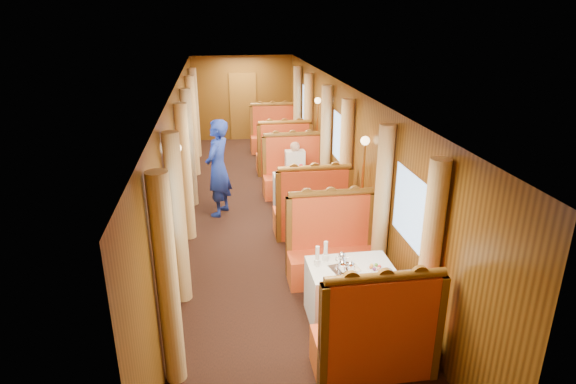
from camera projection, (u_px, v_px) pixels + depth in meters
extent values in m
cube|color=brown|center=(243.00, 107.00, 14.53)|extent=(0.80, 0.04, 2.00)
cube|color=white|center=(350.00, 293.00, 6.10)|extent=(1.05, 0.72, 0.75)
cube|color=red|center=(372.00, 351.00, 5.27)|extent=(1.30, 0.55, 0.45)
cube|color=red|center=(383.00, 315.00, 4.85)|extent=(1.30, 0.12, 0.80)
cylinder|color=brown|center=(386.00, 277.00, 4.70)|extent=(1.23, 0.10, 0.10)
cube|color=red|center=(332.00, 266.00, 7.03)|extent=(1.30, 0.55, 0.45)
cube|color=red|center=(330.00, 221.00, 7.01)|extent=(1.30, 0.12, 0.80)
cylinder|color=brown|center=(331.00, 193.00, 6.85)|extent=(1.23, 0.10, 0.10)
cube|color=white|center=(302.00, 195.00, 9.34)|extent=(1.05, 0.72, 0.75)
cube|color=red|center=(311.00, 222.00, 8.51)|extent=(1.30, 0.55, 0.45)
cube|color=red|center=(314.00, 193.00, 8.09)|extent=(1.30, 0.12, 0.80)
cylinder|color=brown|center=(315.00, 168.00, 7.93)|extent=(1.23, 0.10, 0.10)
cube|color=red|center=(294.00, 185.00, 10.27)|extent=(1.30, 0.55, 0.45)
cube|color=red|center=(293.00, 155.00, 10.25)|extent=(1.30, 0.12, 0.80)
cylinder|color=brown|center=(293.00, 134.00, 10.09)|extent=(1.23, 0.10, 0.10)
cube|color=white|center=(279.00, 147.00, 12.57)|extent=(1.05, 0.72, 0.75)
cube|color=red|center=(284.00, 163.00, 11.75)|extent=(1.30, 0.55, 0.45)
cube|color=red|center=(285.00, 141.00, 11.33)|extent=(1.30, 0.12, 0.80)
cylinder|color=brown|center=(285.00, 122.00, 11.17)|extent=(1.23, 0.10, 0.10)
cube|color=red|center=(274.00, 143.00, 13.51)|extent=(1.30, 0.55, 0.45)
cube|color=red|center=(273.00, 120.00, 13.48)|extent=(1.30, 0.12, 0.80)
cylinder|color=brown|center=(273.00, 104.00, 13.33)|extent=(1.23, 0.10, 0.10)
cube|color=silver|center=(344.00, 268.00, 5.91)|extent=(0.39, 0.33, 0.01)
cylinder|color=white|center=(375.00, 269.00, 5.90)|extent=(0.22, 0.22, 0.01)
cylinder|color=white|center=(317.00, 263.00, 5.97)|extent=(0.08, 0.08, 0.08)
cylinder|color=white|center=(317.00, 253.00, 5.93)|extent=(0.05, 0.05, 0.18)
cylinder|color=white|center=(325.00, 257.00, 6.10)|extent=(0.08, 0.08, 0.08)
cylinder|color=white|center=(326.00, 248.00, 6.05)|extent=(0.05, 0.05, 0.18)
cylinder|color=silver|center=(301.00, 173.00, 9.16)|extent=(0.06, 0.06, 0.14)
cylinder|color=silver|center=(279.00, 130.00, 12.45)|extent=(0.06, 0.06, 0.14)
cylinder|color=#DCB370|center=(167.00, 283.00, 4.80)|extent=(0.22, 0.22, 2.35)
cylinder|color=#DCB370|center=(178.00, 220.00, 6.24)|extent=(0.22, 0.22, 2.35)
cylinder|color=#DCB370|center=(429.00, 263.00, 5.18)|extent=(0.22, 0.22, 2.35)
cylinder|color=#DCB370|center=(382.00, 208.00, 6.62)|extent=(0.22, 0.22, 2.35)
cylinder|color=#DCB370|center=(185.00, 173.00, 8.04)|extent=(0.22, 0.22, 2.35)
cylinder|color=#DCB370|center=(189.00, 149.00, 9.48)|extent=(0.22, 0.22, 2.35)
cylinder|color=#DCB370|center=(345.00, 166.00, 8.42)|extent=(0.22, 0.22, 2.35)
cylinder|color=#DCB370|center=(326.00, 143.00, 9.86)|extent=(0.22, 0.22, 2.35)
cylinder|color=#DCB370|center=(193.00, 127.00, 11.27)|extent=(0.22, 0.22, 2.35)
cylinder|color=#DCB370|center=(195.00, 113.00, 12.72)|extent=(0.22, 0.22, 2.35)
cylinder|color=#DCB370|center=(308.00, 123.00, 11.66)|extent=(0.22, 0.22, 2.35)
cylinder|color=#DCB370|center=(298.00, 110.00, 13.10)|extent=(0.22, 0.22, 2.35)
cylinder|color=#BF8C3F|center=(182.00, 209.00, 7.23)|extent=(0.04, 0.04, 1.85)
sphere|color=#FFD18C|center=(177.00, 148.00, 6.89)|extent=(0.14, 0.14, 0.14)
cylinder|color=#BF8C3F|center=(362.00, 199.00, 7.61)|extent=(0.04, 0.04, 1.85)
sphere|color=#FFD18C|center=(365.00, 141.00, 7.27)|extent=(0.14, 0.14, 0.14)
cylinder|color=#BF8C3F|center=(191.00, 148.00, 10.46)|extent=(0.04, 0.04, 1.85)
sphere|color=#FFD18C|center=(188.00, 104.00, 10.13)|extent=(0.14, 0.14, 0.14)
cylinder|color=#BF8C3F|center=(317.00, 143.00, 10.85)|extent=(0.04, 0.04, 1.85)
sphere|color=#FFD18C|center=(318.00, 101.00, 10.51)|extent=(0.14, 0.14, 0.14)
imported|color=navy|center=(218.00, 168.00, 9.09)|extent=(0.69, 0.80, 1.87)
cube|color=beige|center=(295.00, 163.00, 9.99)|extent=(0.40, 0.24, 0.55)
sphere|color=tan|center=(295.00, 147.00, 9.86)|extent=(0.20, 0.20, 0.20)
cube|color=beige|center=(296.00, 176.00, 9.91)|extent=(0.36, 0.30, 0.14)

